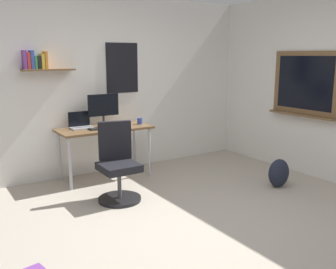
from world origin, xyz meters
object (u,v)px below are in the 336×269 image
desk (105,133)px  office_chair (118,167)px  coffee_mug (140,121)px  computer_mouse (120,126)px  keyboard (102,128)px  backpack (279,173)px  laptop (81,124)px  monitor_primary (103,108)px

desk → office_chair: size_ratio=1.38×
office_chair → coffee_mug: 1.20m
desk → computer_mouse: bearing=-18.7°
keyboard → coffee_mug: bearing=4.6°
desk → backpack: desk is taller
keyboard → backpack: size_ratio=0.97×
laptop → coffee_mug: laptop is taller
laptop → monitor_primary: 0.40m
coffee_mug → laptop: bearing=169.1°
desk → backpack: 2.46m
keyboard → computer_mouse: (0.28, 0.00, 0.01)m
coffee_mug → computer_mouse: bearing=-171.7°
desk → monitor_primary: (0.03, 0.09, 0.35)m
monitor_primary → keyboard: monitor_primary is taller
office_chair → computer_mouse: 0.97m
coffee_mug → backpack: 2.11m
backpack → monitor_primary: bearing=135.6°
monitor_primary → keyboard: (-0.10, -0.17, -0.26)m
coffee_mug → desk: bearing=177.7°
backpack → coffee_mug: bearing=127.5°
monitor_primary → keyboard: bearing=-120.7°
monitor_primary → backpack: size_ratio=1.21×
laptop → desk: bearing=-25.6°
keyboard → coffee_mug: coffee_mug is taller
desk → coffee_mug: bearing=-2.3°
laptop → backpack: bearing=-40.3°
keyboard → computer_mouse: 0.28m
office_chair → backpack: 2.15m
keyboard → computer_mouse: bearing=0.0°
office_chair → laptop: (-0.08, 1.01, 0.38)m
coffee_mug → backpack: (1.23, -1.60, -0.59)m
backpack → desk: bearing=137.7°
laptop → monitor_primary: bearing=-8.4°
computer_mouse → desk: bearing=161.3°
desk → coffee_mug: (0.56, -0.02, 0.13)m
desk → keyboard: size_ratio=3.55×
computer_mouse → coffee_mug: size_ratio=1.13×
laptop → keyboard: bearing=-42.9°
laptop → computer_mouse: (0.51, -0.21, -0.04)m
office_chair → monitor_primary: 1.16m
office_chair → backpack: size_ratio=2.48×
coffee_mug → monitor_primary: bearing=167.6°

